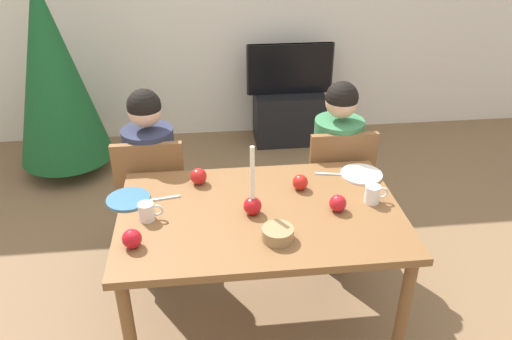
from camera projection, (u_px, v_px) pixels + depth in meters
ground_plane at (260, 320)px, 2.85m from camera, size 7.68×7.68×0.00m
dining_table at (260, 225)px, 2.52m from camera, size 1.40×0.90×0.75m
chair_left at (154, 194)px, 3.07m from camera, size 0.40×0.40×0.90m
chair_right at (336, 183)px, 3.18m from camera, size 0.40×0.40×0.90m
person_left_child at (153, 183)px, 3.07m from camera, size 0.30×0.30×1.17m
person_right_child at (335, 173)px, 3.18m from camera, size 0.30×0.30×1.17m
tv_stand at (288, 117)px, 4.77m from camera, size 0.64×0.40×0.48m
tv at (290, 69)px, 4.54m from camera, size 0.79×0.05×0.46m
christmas_tree at (52, 72)px, 3.93m from camera, size 0.76×0.76×1.71m
candle_centerpiece at (252, 201)px, 2.42m from camera, size 0.09×0.09×0.37m
plate_left at (128, 199)px, 2.56m from camera, size 0.22×0.22×0.01m
plate_right at (361, 174)px, 2.78m from camera, size 0.23×0.23×0.01m
mug_left at (147, 212)px, 2.40m from camera, size 0.12×0.08×0.09m
mug_right at (373, 194)px, 2.53m from camera, size 0.12×0.08×0.09m
fork_left at (163, 199)px, 2.57m from camera, size 0.18×0.04×0.01m
fork_right at (331, 174)px, 2.79m from camera, size 0.18×0.05×0.01m
bowl_walnuts at (278, 234)px, 2.27m from camera, size 0.15×0.15×0.06m
apple_near_candle at (300, 182)px, 2.64m from camera, size 0.08×0.08×0.08m
apple_by_left_plate at (338, 203)px, 2.46m from camera, size 0.09×0.09×0.09m
apple_by_right_mug at (199, 176)px, 2.69m from camera, size 0.09×0.09×0.09m
apple_far_edge at (132, 239)px, 2.21m from camera, size 0.09×0.09×0.09m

